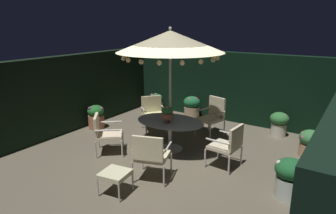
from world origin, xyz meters
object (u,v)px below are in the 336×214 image
patio_dining_table (170,126)px  potted_plant_right_far (279,123)px  patio_chair_east (213,114)px  patio_chair_south (105,132)px  patio_chair_northeast (228,143)px  potted_plant_back_left (290,177)px  potted_plant_left_near (192,107)px  patio_chair_southeast (153,111)px  potted_plant_back_center (156,102)px  ottoman_footrest (115,175)px  potted_plant_back_right (315,165)px  potted_plant_front_corner (310,143)px  patio_chair_north (151,154)px  centerpiece_planter (167,113)px  patio_umbrella (170,42)px  potted_plant_right_near (96,116)px

patio_dining_table → potted_plant_right_far: size_ratio=2.60×
patio_chair_east → patio_chair_south: bearing=-122.6°
patio_dining_table → patio_chair_south: 1.54m
patio_chair_northeast → potted_plant_back_left: bearing=-18.4°
patio_chair_south → potted_plant_back_left: bearing=6.0°
potted_plant_left_near → patio_chair_southeast: bearing=-105.2°
patio_chair_south → potted_plant_back_center: 3.75m
patio_dining_table → potted_plant_back_left: bearing=-11.2°
ottoman_footrest → potted_plant_left_near: bearing=102.4°
potted_plant_left_near → patio_chair_northeast: bearing=-48.4°
patio_chair_east → potted_plant_back_right: (2.74, -1.18, -0.25)m
patio_dining_table → potted_plant_front_corner: size_ratio=2.68×
patio_dining_table → potted_plant_back_right: size_ratio=2.70×
patio_chair_southeast → patio_chair_south: 1.95m
potted_plant_front_corner → patio_chair_northeast: bearing=-130.9°
patio_chair_north → potted_plant_back_left: bearing=20.6°
potted_plant_front_corner → patio_dining_table: bearing=-153.4°
patio_chair_northeast → potted_plant_back_left: size_ratio=1.32×
patio_chair_east → potted_plant_left_near: size_ratio=1.45×
patio_chair_east → potted_plant_back_left: 3.21m
patio_chair_northeast → potted_plant_front_corner: size_ratio=1.51×
potted_plant_right_far → patio_chair_northeast: bearing=-99.3°
centerpiece_planter → potted_plant_back_center: centerpiece_planter is taller
potted_plant_back_left → patio_umbrella: bearing=168.8°
potted_plant_back_right → potted_plant_right_far: bearing=119.6°
potted_plant_back_center → potted_plant_left_near: potted_plant_left_near is taller
potted_plant_right_far → potted_plant_right_near: bearing=-153.4°
potted_plant_left_near → potted_plant_right_near: bearing=-128.0°
ottoman_footrest → patio_chair_south: bearing=140.3°
ottoman_footrest → potted_plant_right_near: (-2.88, 2.29, -0.01)m
potted_plant_back_left → patio_chair_southeast: bearing=159.5°
patio_umbrella → patio_chair_northeast: bearing=-4.6°
patio_chair_east → potted_plant_back_center: size_ratio=1.76×
potted_plant_back_center → potted_plant_right_near: (-0.38, -2.47, 0.07)m
patio_umbrella → centerpiece_planter: (0.03, -0.16, -1.61)m
centerpiece_planter → potted_plant_right_near: size_ratio=0.58×
patio_dining_table → patio_chair_south: size_ratio=1.83×
potted_plant_right_far → potted_plant_back_center: bearing=177.7°
centerpiece_planter → patio_chair_south: (-1.21, -0.83, -0.44)m
potted_plant_left_near → potted_plant_back_right: bearing=-29.0°
potted_plant_back_left → potted_plant_right_near: size_ratio=1.05×
patio_chair_northeast → potted_plant_back_left: (1.33, -0.44, -0.16)m
patio_chair_southeast → potted_plant_right_near: size_ratio=1.38×
potted_plant_back_center → potted_plant_back_right: potted_plant_back_right is taller
patio_chair_southeast → potted_plant_left_near: patio_chair_southeast is taller
patio_dining_table → patio_chair_east: (0.41, 1.49, -0.02)m
patio_umbrella → potted_plant_right_near: size_ratio=4.22×
centerpiece_planter → patio_chair_north: bearing=-69.9°
centerpiece_planter → patio_chair_south: centerpiece_planter is taller
centerpiece_planter → potted_plant_right_far: size_ratio=0.61×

